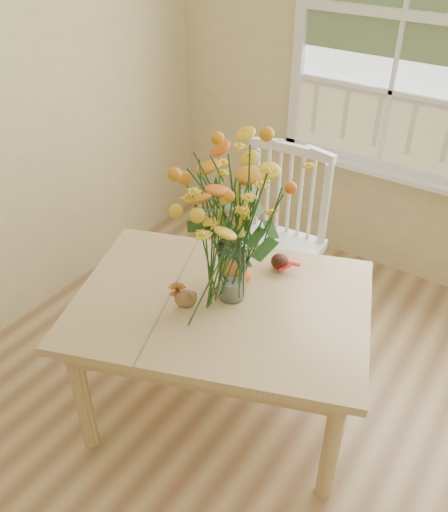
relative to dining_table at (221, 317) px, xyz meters
The scene contains 6 objects.
dining_table is the anchor object (origin of this frame).
windsor_chair 0.77m from the dining_table, 100.02° to the left, with size 0.50×0.48×1.00m.
flower_vase 0.49m from the dining_table, 71.88° to the left, with size 0.55×0.55×0.66m.
pumpkin 0.19m from the dining_table, 91.74° to the left, with size 0.12×0.12×0.09m, color #D04E18.
turkey_figurine 0.21m from the dining_table, 129.69° to the right, with size 0.12×0.11×0.12m.
dark_gourd 0.37m from the dining_table, 74.89° to the left, with size 0.13×0.12×0.07m.
Camera 1 is at (0.34, -0.77, 2.13)m, focal length 38.00 mm.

